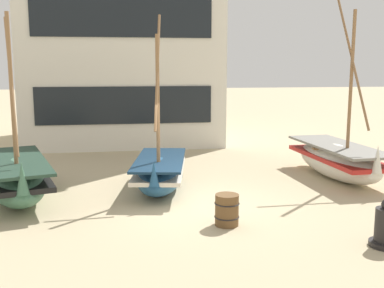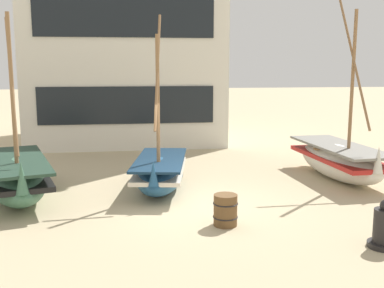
{
  "view_description": "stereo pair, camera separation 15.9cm",
  "coord_description": "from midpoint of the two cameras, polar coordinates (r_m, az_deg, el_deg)",
  "views": [
    {
      "loc": [
        -1.86,
        -11.1,
        3.49
      ],
      "look_at": [
        0.0,
        1.0,
        1.4
      ],
      "focal_mm": 43.22,
      "sensor_mm": 36.0,
      "label": 1
    },
    {
      "loc": [
        -1.71,
        -11.12,
        3.49
      ],
      "look_at": [
        0.0,
        1.0,
        1.4
      ],
      "focal_mm": 43.22,
      "sensor_mm": 36.0,
      "label": 2
    }
  ],
  "objects": [
    {
      "name": "harbor_building_main",
      "position": [
        22.37,
        -8.04,
        14.3
      ],
      "size": [
        8.77,
        7.08,
        10.63
      ],
      "color": "silver",
      "rests_on": "ground"
    },
    {
      "name": "wooden_barrel",
      "position": [
        10.28,
        4.59,
        -8.13
      ],
      "size": [
        0.56,
        0.56,
        0.7
      ],
      "color": "brown",
      "rests_on": "ground"
    },
    {
      "name": "fishing_boat_centre_large",
      "position": [
        15.09,
        17.98,
        -1.86
      ],
      "size": [
        1.7,
        4.37,
        5.59
      ],
      "color": "silver",
      "rests_on": "ground"
    },
    {
      "name": "capstan_winch",
      "position": [
        9.82,
        23.1,
        -9.57
      ],
      "size": [
        0.61,
        0.61,
        0.96
      ],
      "color": "black",
      "rests_on": "ground"
    },
    {
      "name": "fishing_boat_near_left",
      "position": [
        13.07,
        -3.59,
        -3.47
      ],
      "size": [
        1.88,
        3.61,
        4.86
      ],
      "color": "#23517A",
      "rests_on": "ground"
    },
    {
      "name": "fishing_boat_far_right",
      "position": [
        13.0,
        -20.5,
        -3.79
      ],
      "size": [
        2.59,
        4.46,
        4.75
      ],
      "color": "#427056",
      "rests_on": "ground"
    },
    {
      "name": "ground_plane",
      "position": [
        11.78,
        1.07,
        -7.55
      ],
      "size": [
        120.0,
        120.0,
        0.0
      ],
      "primitive_type": "plane",
      "color": "tan"
    }
  ]
}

